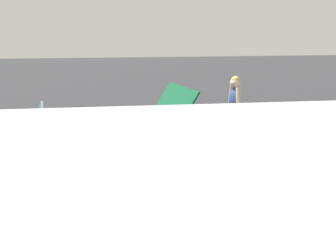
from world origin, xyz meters
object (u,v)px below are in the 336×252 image
at_px(convertible_car, 60,144).
at_px(suitcase_medium_bright, 211,132).
at_px(traveler_person, 234,112).
at_px(suitcase_large_black, 265,143).

height_order(convertible_car, suitcase_medium_bright, convertible_car).
bearing_deg(suitcase_medium_bright, convertible_car, -52.29).
relative_size(convertible_car, suitcase_medium_bright, 4.99).
bearing_deg(traveler_person, suitcase_medium_bright, -73.01).
xyz_separation_m(suitcase_large_black, suitcase_medium_bright, (0.69, -1.22, -0.06)).
distance_m(suitcase_large_black, suitcase_medium_bright, 1.40).
bearing_deg(convertible_car, suitcase_medium_bright, -166.89).
distance_m(suitcase_large_black, traveler_person, 0.87).
height_order(suitcase_medium_bright, traveler_person, traveler_person).
bearing_deg(traveler_person, convertible_car, 8.61).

